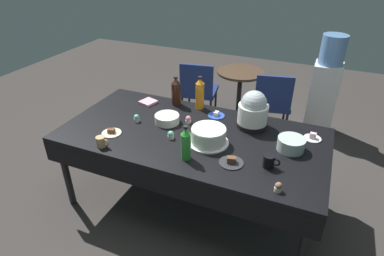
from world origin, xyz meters
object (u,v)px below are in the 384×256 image
(dessert_plate_cobalt, at_px, (216,115))
(soda_bottle_cola, at_px, (176,92))
(cupcake_vanilla, at_px, (137,118))
(maroon_chair_right, at_px, (272,101))
(dessert_plate_cream, at_px, (112,132))
(glass_salad_bowl, at_px, (291,144))
(cupcake_rose, at_px, (278,187))
(soda_bottle_lime_soda, at_px, (186,144))
(dessert_plate_white, at_px, (313,137))
(cupcake_lemon, at_px, (171,135))
(round_cafe_table, at_px, (240,87))
(potluck_table, at_px, (192,139))
(dessert_plate_charcoal, at_px, (231,162))
(coffee_mug_black, at_px, (269,161))
(ceramic_snack_bowl, at_px, (167,119))
(water_cooler, at_px, (324,89))
(soda_bottle_orange_juice, at_px, (200,94))
(slow_cooker, at_px, (253,111))
(frosted_layer_cake, at_px, (209,136))
(coffee_mug_tan, at_px, (101,142))
(maroon_chair_left, at_px, (198,88))
(cupcake_mint, at_px, (188,120))

(dessert_plate_cobalt, distance_m, soda_bottle_cola, 0.47)
(cupcake_vanilla, distance_m, maroon_chair_right, 1.77)
(dessert_plate_cream, bearing_deg, glass_salad_bowl, 13.80)
(cupcake_rose, relative_size, soda_bottle_lime_soda, 0.25)
(dessert_plate_white, bearing_deg, soda_bottle_cola, 173.65)
(cupcake_lemon, xyz_separation_m, round_cafe_table, (0.08, 1.83, -0.28))
(dessert_plate_white, bearing_deg, cupcake_rose, -100.83)
(potluck_table, xyz_separation_m, cupcake_lemon, (-0.13, -0.14, 0.09))
(cupcake_rose, xyz_separation_m, soda_bottle_cola, (-1.15, 0.89, 0.10))
(dessert_plate_charcoal, xyz_separation_m, coffee_mug_black, (0.26, 0.06, 0.04))
(dessert_plate_white, distance_m, coffee_mug_black, 0.57)
(ceramic_snack_bowl, distance_m, water_cooler, 2.16)
(soda_bottle_orange_juice, height_order, coffee_mug_black, soda_bottle_orange_juice)
(glass_salad_bowl, bearing_deg, potluck_table, -174.50)
(glass_salad_bowl, xyz_separation_m, dessert_plate_charcoal, (-0.37, -0.35, -0.04))
(cupcake_vanilla, relative_size, soda_bottle_cola, 0.23)
(slow_cooker, bearing_deg, maroon_chair_right, 90.68)
(dessert_plate_cobalt, bearing_deg, maroon_chair_right, 73.10)
(maroon_chair_right, height_order, round_cafe_table, maroon_chair_right)
(soda_bottle_orange_juice, bearing_deg, frosted_layer_cake, -61.64)
(frosted_layer_cake, height_order, cupcake_vanilla, frosted_layer_cake)
(frosted_layer_cake, xyz_separation_m, soda_bottle_lime_soda, (-0.08, -0.26, 0.06))
(dessert_plate_charcoal, relative_size, cupcake_rose, 2.66)
(slow_cooker, relative_size, cupcake_vanilla, 4.89)
(ceramic_snack_bowl, xyz_separation_m, coffee_mug_tan, (-0.29, -0.55, 0.01))
(coffee_mug_black, bearing_deg, coffee_mug_tan, -168.57)
(frosted_layer_cake, bearing_deg, maroon_chair_left, 114.85)
(dessert_plate_cobalt, bearing_deg, dessert_plate_cream, -137.59)
(coffee_mug_black, bearing_deg, ceramic_snack_bowl, 162.94)
(glass_salad_bowl, relative_size, dessert_plate_charcoal, 1.17)
(cupcake_lemon, relative_size, cupcake_rose, 1.00)
(dessert_plate_cream, relative_size, soda_bottle_orange_juice, 0.51)
(water_cooler, bearing_deg, cupcake_rose, -94.28)
(dessert_plate_charcoal, bearing_deg, cupcake_rose, -25.07)
(soda_bottle_lime_soda, bearing_deg, frosted_layer_cake, 72.90)
(glass_salad_bowl, bearing_deg, dessert_plate_white, 57.97)
(slow_cooker, distance_m, cupcake_vanilla, 1.02)
(maroon_chair_left, bearing_deg, round_cafe_table, 24.68)
(cupcake_rose, distance_m, water_cooler, 2.30)
(dessert_plate_cobalt, relative_size, cupcake_mint, 2.31)
(dessert_plate_charcoal, bearing_deg, maroon_chair_left, 119.07)
(soda_bottle_cola, relative_size, water_cooler, 0.23)
(dessert_plate_cream, xyz_separation_m, cupcake_lemon, (0.49, 0.13, 0.02))
(ceramic_snack_bowl, xyz_separation_m, dessert_plate_cobalt, (0.36, 0.29, -0.03))
(ceramic_snack_bowl, bearing_deg, dessert_plate_cobalt, 38.65)
(ceramic_snack_bowl, xyz_separation_m, cupcake_lemon, (0.15, -0.23, -0.00))
(cupcake_rose, bearing_deg, ceramic_snack_bowl, 153.70)
(soda_bottle_orange_juice, bearing_deg, maroon_chair_left, 112.80)
(cupcake_vanilla, bearing_deg, dessert_plate_white, 11.99)
(glass_salad_bowl, bearing_deg, maroon_chair_right, 105.21)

